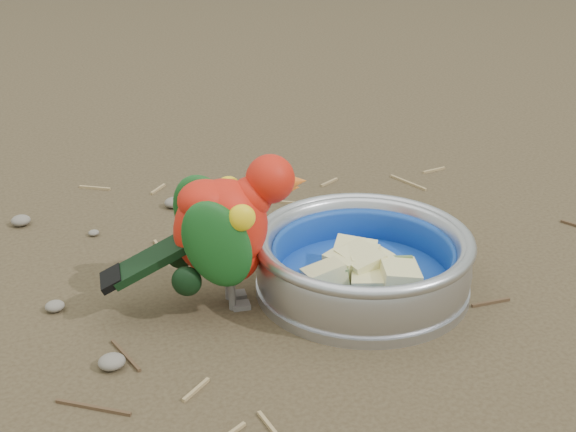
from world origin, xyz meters
name	(u,v)px	position (x,y,z in m)	size (l,w,h in m)	color
ground	(328,328)	(0.00, 0.00, 0.00)	(60.00, 60.00, 0.00)	#443825
food_bowl	(362,283)	(0.06, 0.05, 0.01)	(0.21, 0.21, 0.02)	#B2B2BA
bowl_wall	(363,256)	(0.06, 0.05, 0.04)	(0.21, 0.21, 0.04)	#B2B2BA
fruit_wedges	(363,263)	(0.06, 0.05, 0.03)	(0.13, 0.13, 0.03)	beige
lory_parrot	(225,238)	(-0.07, 0.08, 0.07)	(0.09, 0.18, 0.14)	red
ground_debris	(353,291)	(0.05, 0.05, 0.00)	(0.90, 0.80, 0.01)	#9B7F53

